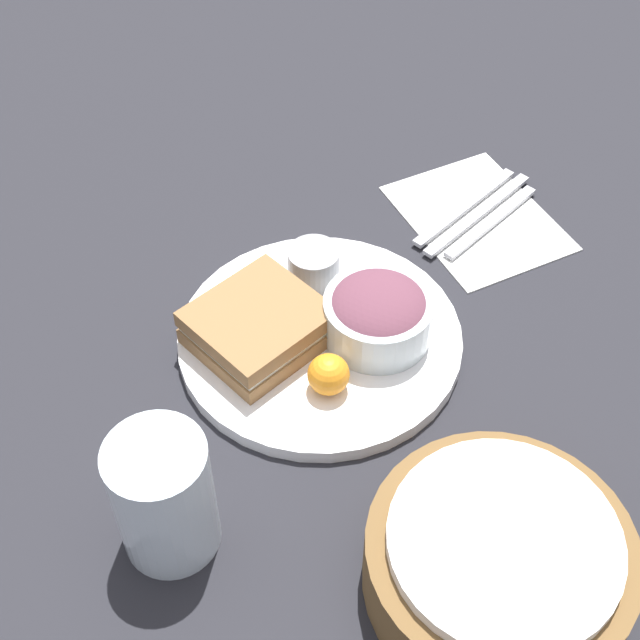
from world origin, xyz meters
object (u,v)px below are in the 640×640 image
at_px(knife, 478,214).
at_px(spoon, 491,222).
at_px(sandwich, 258,326).
at_px(bread_basket, 498,561).
at_px(plate, 320,339).
at_px(dressing_cup, 314,265).
at_px(fork, 465,207).
at_px(salad_bowl, 378,314).
at_px(drink_glass, 164,497).

xyz_separation_m(knife, spoon, (-0.01, 0.02, 0.00)).
height_order(sandwich, bread_basket, bread_basket).
relative_size(plate, dressing_cup, 5.26).
height_order(plate, fork, plate).
bearing_deg(knife, spoon, -90.00).
bearing_deg(dressing_cup, knife, -175.41).
bearing_deg(salad_bowl, sandwich, -22.12).
distance_m(sandwich, spoon, 0.31).
xyz_separation_m(dressing_cup, drink_glass, (0.23, 0.20, 0.03)).
bearing_deg(plate, sandwich, -18.25).
xyz_separation_m(plate, sandwich, (0.06, -0.02, 0.03)).
height_order(dressing_cup, drink_glass, drink_glass).
bearing_deg(knife, drink_glass, -173.50).
height_order(sandwich, knife, sandwich).
bearing_deg(drink_glass, fork, -151.41).
bearing_deg(knife, salad_bowl, -169.69).
xyz_separation_m(sandwich, drink_glass, (0.14, 0.15, 0.02)).
bearing_deg(bread_basket, fork, -119.79).
distance_m(plate, bread_basket, 0.28).
xyz_separation_m(plate, salad_bowl, (-0.05, 0.02, 0.04)).
bearing_deg(plate, fork, -155.95).
relative_size(bread_basket, knife, 1.15).
xyz_separation_m(sandwich, salad_bowl, (-0.10, 0.04, 0.01)).
xyz_separation_m(drink_glass, fork, (-0.43, -0.24, -0.05)).
xyz_separation_m(drink_glass, spoon, (-0.45, -0.20, -0.05)).
bearing_deg(plate, salad_bowl, 153.72).
bearing_deg(knife, bread_basket, -141.62).
bearing_deg(bread_basket, salad_bowl, -98.12).
distance_m(fork, knife, 0.02).
bearing_deg(spoon, salad_bowl, -174.35).
xyz_separation_m(salad_bowl, drink_glass, (0.25, 0.11, 0.02)).
relative_size(knife, spoon, 1.17).
relative_size(salad_bowl, drink_glass, 0.86).
distance_m(drink_glass, knife, 0.49).
bearing_deg(knife, sandwich, 173.11).
relative_size(dressing_cup, fork, 0.31).
height_order(plate, spoon, plate).
xyz_separation_m(plate, dressing_cup, (-0.03, -0.07, 0.03)).
xyz_separation_m(plate, bread_basket, (-0.01, 0.28, 0.03)).
distance_m(drink_glass, spoon, 0.49).
bearing_deg(plate, dressing_cup, -111.56).
height_order(bread_basket, spoon, bread_basket).
bearing_deg(salad_bowl, drink_glass, 23.41).
bearing_deg(salad_bowl, knife, -149.68).
relative_size(plate, spoon, 1.79).
relative_size(sandwich, drink_glass, 1.17).
xyz_separation_m(salad_bowl, dressing_cup, (0.02, -0.09, -0.01)).
distance_m(salad_bowl, fork, 0.23).
bearing_deg(fork, spoon, -90.00).
relative_size(sandwich, bread_basket, 0.68).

